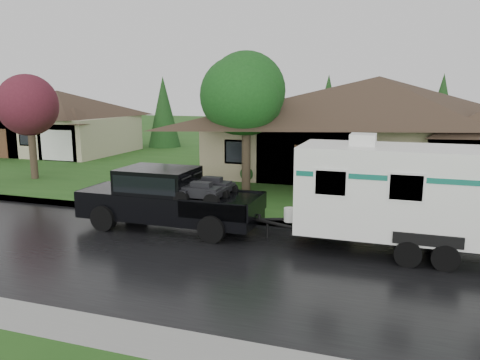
# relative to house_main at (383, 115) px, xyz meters

# --- Properties ---
(ground) EXTENTS (140.00, 140.00, 0.00)m
(ground) POSITION_rel_house_main_xyz_m (-2.29, -13.84, -3.59)
(ground) COLOR #235119
(ground) RESTS_ON ground
(road) EXTENTS (140.00, 8.00, 0.01)m
(road) POSITION_rel_house_main_xyz_m (-2.29, -15.84, -3.59)
(road) COLOR black
(road) RESTS_ON ground
(curb) EXTENTS (140.00, 0.50, 0.15)m
(curb) POSITION_rel_house_main_xyz_m (-2.29, -11.59, -3.52)
(curb) COLOR gray
(curb) RESTS_ON ground
(lawn) EXTENTS (140.00, 26.00, 0.15)m
(lawn) POSITION_rel_house_main_xyz_m (-2.29, 1.16, -3.52)
(lawn) COLOR #235119
(lawn) RESTS_ON ground
(house_main) EXTENTS (19.44, 10.80, 6.90)m
(house_main) POSITION_rel_house_main_xyz_m (0.00, 0.00, 0.00)
(house_main) COLOR #9B8769
(house_main) RESTS_ON lawn
(house_far) EXTENTS (10.80, 8.64, 5.80)m
(house_far) POSITION_rel_house_main_xyz_m (-24.07, 2.02, -0.62)
(house_far) COLOR #C3B891
(house_far) RESTS_ON lawn
(tree_left_green) EXTENTS (3.85, 3.85, 6.37)m
(tree_left_green) POSITION_rel_house_main_xyz_m (-5.97, -6.81, 0.98)
(tree_left_green) COLOR #382B1E
(tree_left_green) RESTS_ON lawn
(tree_red) EXTENTS (3.32, 3.32, 5.49)m
(tree_red) POSITION_rel_house_main_xyz_m (-18.07, -7.55, 0.37)
(tree_red) COLOR #382B1E
(tree_red) RESTS_ON lawn
(shrub_row) EXTENTS (13.60, 1.00, 1.00)m
(shrub_row) POSITION_rel_house_main_xyz_m (-0.29, -4.54, -2.94)
(shrub_row) COLOR #143814
(shrub_row) RESTS_ON lawn
(pickup_truck) EXTENTS (6.60, 2.51, 2.20)m
(pickup_truck) POSITION_rel_house_main_xyz_m (-6.95, -13.20, -2.41)
(pickup_truck) COLOR black
(pickup_truck) RESTS_ON ground
(travel_trailer) EXTENTS (8.14, 2.86, 3.65)m
(travel_trailer) POSITION_rel_house_main_xyz_m (1.88, -13.20, -1.65)
(travel_trailer) COLOR white
(travel_trailer) RESTS_ON ground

